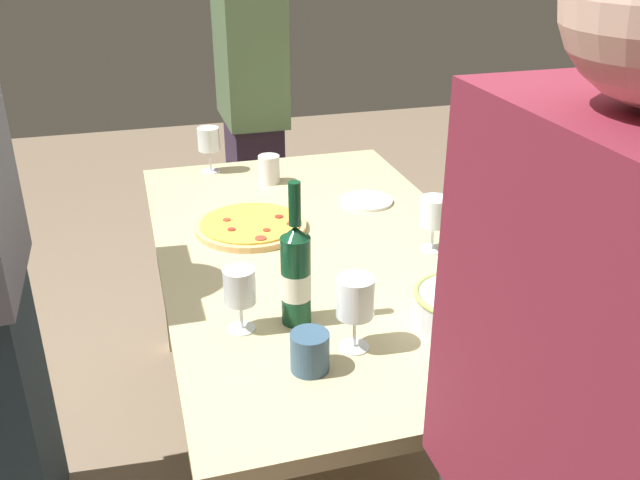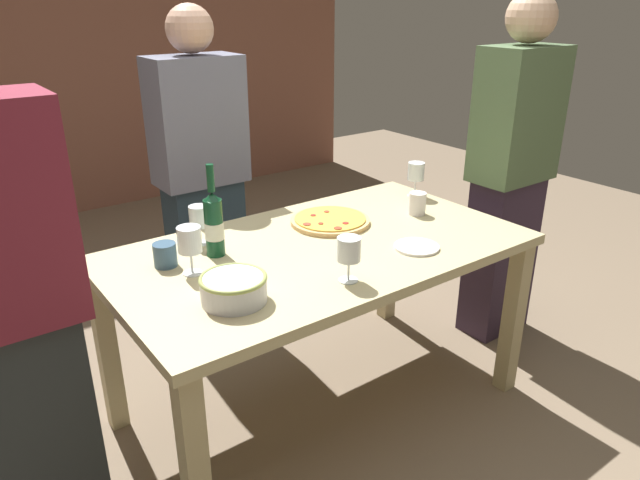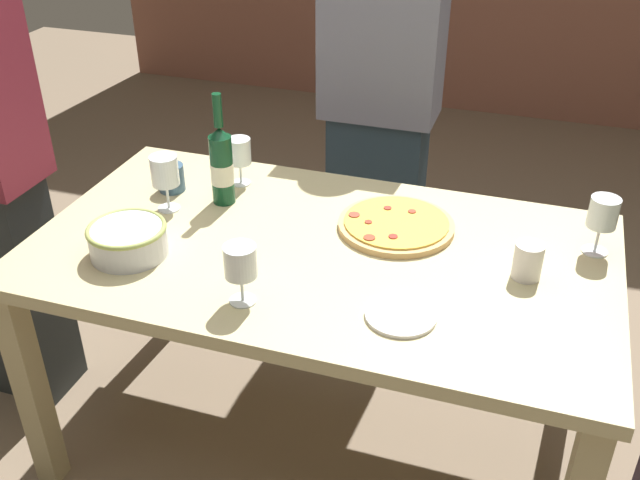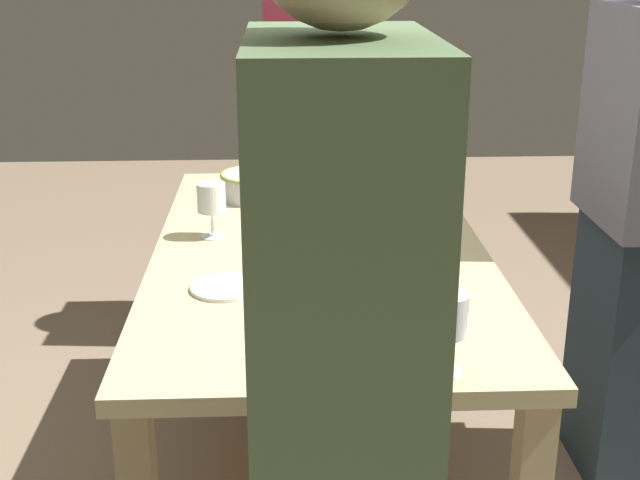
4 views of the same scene
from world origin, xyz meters
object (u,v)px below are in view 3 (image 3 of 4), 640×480
at_px(person_host, 380,110).
at_px(wine_glass_far_right, 603,215).
at_px(serving_bowl, 128,239).
at_px(wine_bottle, 222,164).
at_px(wine_glass_by_bottle, 240,263).
at_px(pizza, 396,225).
at_px(dining_table, 320,275).
at_px(side_plate, 401,315).
at_px(cup_amber, 528,261).
at_px(wine_glass_far_left, 165,172).
at_px(cup_ceramic, 171,178).
at_px(wine_glass_near_pizza, 239,154).

bearing_deg(person_host, wine_glass_far_right, 44.98).
relative_size(serving_bowl, wine_bottle, 0.62).
xyz_separation_m(serving_bowl, wine_glass_by_bottle, (0.38, -0.10, 0.07)).
bearing_deg(wine_bottle, pizza, 0.57).
height_order(dining_table, side_plate, side_plate).
height_order(serving_bowl, wine_glass_far_right, wine_glass_far_right).
height_order(wine_bottle, wine_glass_far_right, wine_bottle).
bearing_deg(wine_bottle, cup_amber, -8.28).
bearing_deg(dining_table, cup_amber, 2.88).
height_order(wine_glass_far_left, person_host, person_host).
bearing_deg(pizza, serving_bowl, -151.23).
bearing_deg(cup_ceramic, pizza, -1.07).
distance_m(wine_glass_far_right, side_plate, 0.64).
relative_size(wine_glass_far_right, side_plate, 0.95).
bearing_deg(dining_table, serving_bowl, -157.96).
relative_size(side_plate, person_host, 0.11).
distance_m(side_plate, person_host, 1.19).
relative_size(wine_glass_far_right, cup_amber, 1.68).
distance_m(serving_bowl, cup_amber, 1.05).
height_order(dining_table, serving_bowl, serving_bowl).
relative_size(dining_table, wine_bottle, 4.62).
xyz_separation_m(pizza, cup_amber, (0.37, -0.14, 0.04)).
relative_size(dining_table, wine_glass_near_pizza, 10.34).
bearing_deg(wine_bottle, wine_glass_far_left, -145.90).
xyz_separation_m(wine_glass_far_right, cup_ceramic, (-1.27, -0.03, -0.07)).
distance_m(dining_table, cup_amber, 0.57).
bearing_deg(cup_ceramic, side_plate, -26.72).
bearing_deg(serving_bowl, cup_amber, 12.16).
relative_size(pizza, person_host, 0.21).
bearing_deg(wine_glass_by_bottle, wine_glass_far_right, 31.79).
xyz_separation_m(serving_bowl, side_plate, (0.76, -0.04, -0.04)).
distance_m(pizza, wine_glass_far_right, 0.56).
relative_size(wine_glass_far_left, person_host, 0.11).
distance_m(wine_glass_near_pizza, wine_glass_by_bottle, 0.64).
relative_size(dining_table, person_host, 0.99).
relative_size(pizza, wine_bottle, 0.97).
distance_m(wine_glass_by_bottle, wine_glass_far_left, 0.54).
bearing_deg(side_plate, wine_glass_near_pizza, 140.59).
xyz_separation_m(dining_table, cup_amber, (0.55, 0.03, 0.14)).
relative_size(cup_ceramic, person_host, 0.05).
xyz_separation_m(serving_bowl, cup_amber, (1.03, 0.22, 0.00)).
relative_size(wine_bottle, wine_glass_far_right, 2.10).
height_order(pizza, wine_glass_far_left, wine_glass_far_left).
relative_size(pizza, cup_ceramic, 3.90).
distance_m(dining_table, wine_glass_by_bottle, 0.38).
xyz_separation_m(wine_glass_by_bottle, person_host, (0.04, 1.19, -0.05)).
xyz_separation_m(wine_glass_near_pizza, cup_amber, (0.91, -0.26, -0.06)).
relative_size(cup_amber, side_plate, 0.57).
height_order(wine_glass_far_right, cup_amber, wine_glass_far_right).
xyz_separation_m(serving_bowl, wine_bottle, (0.12, 0.35, 0.08)).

